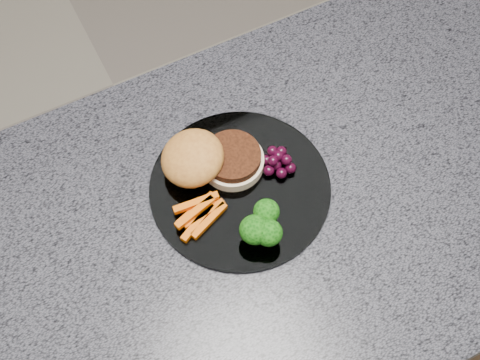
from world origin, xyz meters
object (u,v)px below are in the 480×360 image
object	(u,v)px
island_cabinet	(262,310)
burger	(207,160)
grape_bunch	(278,161)
plate	(240,188)

from	to	relation	value
island_cabinet	burger	bearing A→B (deg)	119.19
burger	grape_bunch	world-z (taller)	burger
plate	grape_bunch	size ratio (longest dim) A/B	5.35
island_cabinet	grape_bunch	size ratio (longest dim) A/B	24.71
burger	grape_bunch	distance (m)	0.10
plate	grape_bunch	xyz separation A→B (m)	(0.06, 0.01, 0.02)
island_cabinet	grape_bunch	bearing A→B (deg)	54.36
plate	burger	size ratio (longest dim) A/B	1.64
burger	plate	bearing A→B (deg)	-51.96
island_cabinet	burger	distance (m)	0.51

